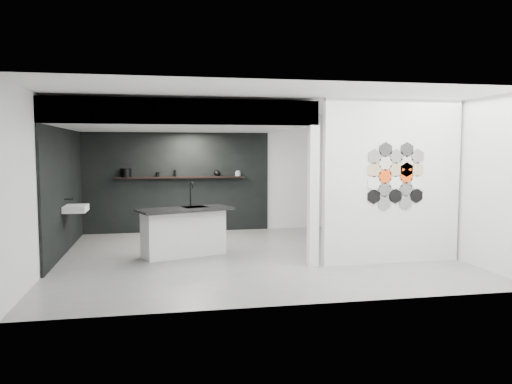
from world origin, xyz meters
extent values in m
cube|color=slate|center=(0.00, 0.00, -0.01)|extent=(7.00, 6.00, 0.01)
cube|color=silver|center=(2.23, -1.00, 1.40)|extent=(2.45, 0.15, 2.80)
cube|color=black|center=(-1.30, 2.97, 1.18)|extent=(4.40, 0.04, 2.35)
cube|color=black|center=(-3.47, 1.00, 1.18)|extent=(0.04, 4.00, 2.35)
cube|color=silver|center=(-1.30, 1.00, 2.55)|extent=(4.40, 4.00, 0.40)
cube|color=silver|center=(0.82, -1.00, 1.18)|extent=(0.16, 0.16, 2.35)
cube|color=silver|center=(-1.30, -0.92, 2.55)|extent=(4.40, 0.16, 0.40)
cube|color=silver|center=(-3.24, 0.80, 0.85)|extent=(0.40, 0.60, 0.12)
cube|color=black|center=(-1.20, 2.87, 1.30)|extent=(3.00, 0.15, 0.04)
cube|color=silver|center=(-1.27, 0.23, 0.42)|extent=(1.57, 1.00, 0.85)
cube|color=black|center=(-1.25, 0.16, 0.87)|extent=(1.82, 1.25, 0.04)
cube|color=black|center=(-1.05, 0.36, 0.88)|extent=(0.54, 0.50, 0.01)
cylinder|color=black|center=(-1.12, 0.55, 1.08)|extent=(0.03, 0.03, 0.39)
torus|color=black|center=(-1.10, 0.49, 1.28)|extent=(0.06, 0.14, 0.14)
cylinder|color=black|center=(-2.45, 2.87, 1.42)|extent=(0.24, 0.24, 0.20)
ellipsoid|color=black|center=(-0.35, 2.87, 1.39)|extent=(0.21, 0.21, 0.14)
cylinder|color=gray|center=(0.15, 2.87, 1.37)|extent=(0.15, 0.15, 0.10)
cylinder|color=gray|center=(0.15, 2.87, 1.38)|extent=(0.10, 0.10, 0.13)
cylinder|color=black|center=(-1.34, 2.87, 1.40)|extent=(0.07, 0.07, 0.15)
cylinder|color=black|center=(-1.74, 2.87, 1.37)|extent=(0.10, 0.10, 0.10)
cylinder|color=black|center=(1.86, -1.09, 1.16)|extent=(0.26, 0.02, 0.26)
cylinder|color=white|center=(1.86, -1.09, 1.39)|extent=(0.26, 0.02, 0.26)
cylinder|color=tan|center=(1.86, -1.09, 1.61)|extent=(0.26, 0.02, 0.26)
cylinder|color=#66635E|center=(1.86, -1.09, 1.84)|extent=(0.26, 0.02, 0.26)
cylinder|color=silver|center=(2.06, -1.09, 1.05)|extent=(0.26, 0.02, 0.26)
cylinder|color=black|center=(2.06, -1.09, 1.27)|extent=(0.26, 0.02, 0.26)
cylinder|color=#F2480C|center=(2.06, -1.09, 1.50)|extent=(0.26, 0.02, 0.26)
cylinder|color=beige|center=(2.06, -1.09, 1.73)|extent=(0.26, 0.02, 0.26)
cylinder|color=#2D2D2D|center=(2.06, -1.09, 1.95)|extent=(0.26, 0.02, 0.26)
cylinder|color=black|center=(2.25, -1.09, 1.16)|extent=(0.26, 0.02, 0.26)
cylinder|color=white|center=(2.25, -1.09, 1.39)|extent=(0.26, 0.02, 0.26)
cylinder|color=tan|center=(2.25, -1.09, 1.61)|extent=(0.26, 0.02, 0.26)
cylinder|color=#66635E|center=(2.25, -1.09, 1.84)|extent=(0.26, 0.02, 0.26)
cylinder|color=silver|center=(2.44, -1.09, 1.05)|extent=(0.26, 0.02, 0.26)
cylinder|color=black|center=(2.44, -1.09, 1.27)|extent=(0.26, 0.02, 0.26)
cylinder|color=#F2480C|center=(2.44, -1.09, 1.50)|extent=(0.26, 0.02, 0.26)
cylinder|color=beige|center=(2.44, -1.09, 1.73)|extent=(0.26, 0.02, 0.26)
cylinder|color=#2D2D2D|center=(2.44, -1.09, 1.95)|extent=(0.26, 0.02, 0.26)
cylinder|color=black|center=(2.64, -1.09, 1.16)|extent=(0.26, 0.02, 0.26)
cylinder|color=white|center=(2.64, -1.09, 1.39)|extent=(0.26, 0.02, 0.26)
cylinder|color=tan|center=(2.64, -1.09, 1.61)|extent=(0.26, 0.02, 0.26)
cylinder|color=#66635E|center=(2.64, -1.09, 1.84)|extent=(0.26, 0.02, 0.26)
cylinder|color=#F2480C|center=(2.44, -1.09, 1.61)|extent=(0.26, 0.02, 0.26)
camera|label=1|loc=(-1.67, -8.93, 1.96)|focal=35.00mm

